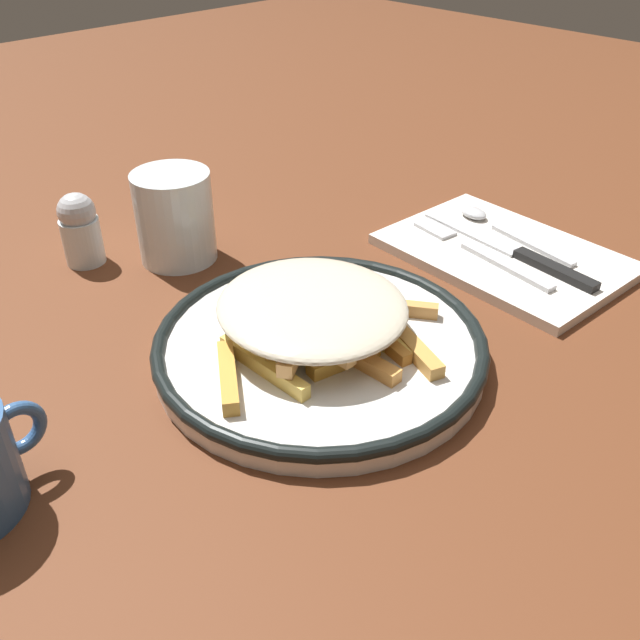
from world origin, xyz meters
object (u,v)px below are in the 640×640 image
plate (320,345)px  salt_shaker (80,229)px  fries_heap (317,313)px  spoon (496,225)px  knife (520,254)px  water_glass (175,217)px  napkin (504,254)px  fork (480,252)px

plate → salt_shaker: 0.29m
fries_heap → spoon: (0.28, 0.02, -0.03)m
knife → water_glass: size_ratio=2.32×
plate → fries_heap: size_ratio=1.28×
plate → napkin: (0.25, -0.01, -0.01)m
salt_shaker → knife: bearing=-45.4°
fries_heap → water_glass: bearing=86.2°
spoon → napkin: bearing=-134.7°
fries_heap → napkin: bearing=-3.7°
knife → fork: bearing=128.0°
fries_heap → salt_shaker: bearing=101.9°
fork → plate: bearing=-179.8°
napkin → fries_heap: bearing=176.3°
water_glass → plate: bearing=-94.0°
plate → knife: 0.25m
water_glass → knife: bearing=-47.3°
napkin → water_glass: size_ratio=2.54×
salt_shaker → fork: bearing=-44.8°
fries_heap → fork: size_ratio=1.20×
spoon → water_glass: bearing=143.5°
napkin → knife: knife is taller
fries_heap → salt_shaker: size_ratio=2.87×
plate → fries_heap: fries_heap is taller
napkin → salt_shaker: salt_shaker is taller
fork → salt_shaker: bearing=135.2°
plate → salt_shaker: (-0.06, 0.28, 0.02)m
plate → napkin: size_ratio=1.18×
napkin → fork: 0.03m
plate → fries_heap: bearing=74.9°
spoon → salt_shaker: size_ratio=2.06×
napkin → knife: 0.02m
napkin → spoon: spoon is taller
napkin → spoon: (0.03, 0.03, 0.01)m
fork → spoon: (0.06, 0.02, 0.00)m
plate → knife: size_ratio=1.29×
fries_heap → napkin: fries_heap is taller
napkin → salt_shaker: 0.43m
knife → water_glass: water_glass is taller
napkin → spoon: size_ratio=1.51×
plate → water_glass: 0.23m
plate → spoon: bearing=4.6°
fork → water_glass: size_ratio=1.94×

